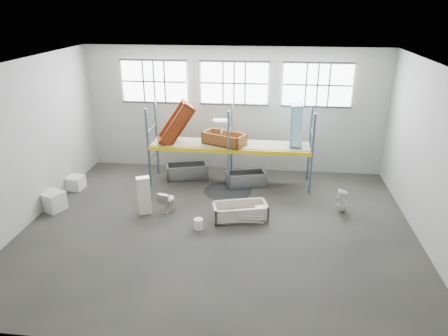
# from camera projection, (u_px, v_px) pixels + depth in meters

# --- Properties ---
(floor) EXTENTS (12.00, 10.00, 0.10)m
(floor) POSITION_uv_depth(u_px,v_px,m) (218.00, 228.00, 13.12)
(floor) COLOR #47433C
(floor) RESTS_ON ground
(ceiling) EXTENTS (12.00, 10.00, 0.10)m
(ceiling) POSITION_uv_depth(u_px,v_px,m) (218.00, 63.00, 11.22)
(ceiling) COLOR silver
(ceiling) RESTS_ON ground
(wall_back) EXTENTS (12.00, 0.10, 5.00)m
(wall_back) POSITION_uv_depth(u_px,v_px,m) (234.00, 110.00, 16.83)
(wall_back) COLOR #9F9E94
(wall_back) RESTS_ON ground
(wall_front) EXTENTS (12.00, 0.10, 5.00)m
(wall_front) POSITION_uv_depth(u_px,v_px,m) (182.00, 246.00, 7.51)
(wall_front) COLOR #B4B3A6
(wall_front) RESTS_ON ground
(wall_left) EXTENTS (0.10, 10.00, 5.00)m
(wall_left) POSITION_uv_depth(u_px,v_px,m) (23.00, 144.00, 12.82)
(wall_left) COLOR #BBB9AC
(wall_left) RESTS_ON ground
(wall_right) EXTENTS (0.10, 10.00, 5.00)m
(wall_right) POSITION_uv_depth(u_px,v_px,m) (436.00, 160.00, 11.52)
(wall_right) COLOR #ADACA1
(wall_right) RESTS_ON ground
(window_left) EXTENTS (2.60, 0.04, 1.60)m
(window_left) POSITION_uv_depth(u_px,v_px,m) (154.00, 81.00, 16.66)
(window_left) COLOR white
(window_left) RESTS_ON wall_back
(window_mid) EXTENTS (2.60, 0.04, 1.60)m
(window_mid) POSITION_uv_depth(u_px,v_px,m) (234.00, 83.00, 16.32)
(window_mid) COLOR white
(window_mid) RESTS_ON wall_back
(window_right) EXTENTS (2.60, 0.04, 1.60)m
(window_right) POSITION_uv_depth(u_px,v_px,m) (317.00, 85.00, 15.97)
(window_right) COLOR white
(window_right) RESTS_ON wall_back
(rack_upright_la) EXTENTS (0.08, 0.08, 3.00)m
(rack_upright_la) POSITION_uv_depth(u_px,v_px,m) (148.00, 148.00, 15.54)
(rack_upright_la) COLOR slate
(rack_upright_la) RESTS_ON floor
(rack_upright_lb) EXTENTS (0.08, 0.08, 3.00)m
(rack_upright_lb) POSITION_uv_depth(u_px,v_px,m) (157.00, 138.00, 16.64)
(rack_upright_lb) COLOR slate
(rack_upright_lb) RESTS_ON floor
(rack_upright_ma) EXTENTS (0.08, 0.08, 3.00)m
(rack_upright_ma) POSITION_uv_depth(u_px,v_px,m) (228.00, 151.00, 15.22)
(rack_upright_ma) COLOR slate
(rack_upright_ma) RESTS_ON floor
(rack_upright_mb) EXTENTS (0.08, 0.08, 3.00)m
(rack_upright_mb) POSITION_uv_depth(u_px,v_px,m) (232.00, 141.00, 16.32)
(rack_upright_mb) COLOR slate
(rack_upright_mb) RESTS_ON floor
(rack_upright_ra) EXTENTS (0.08, 0.08, 3.00)m
(rack_upright_ra) POSITION_uv_depth(u_px,v_px,m) (312.00, 155.00, 14.90)
(rack_upright_ra) COLOR slate
(rack_upright_ra) RESTS_ON floor
(rack_upright_rb) EXTENTS (0.08, 0.08, 3.00)m
(rack_upright_rb) POSITION_uv_depth(u_px,v_px,m) (310.00, 144.00, 16.00)
(rack_upright_rb) COLOR slate
(rack_upright_rb) RESTS_ON floor
(rack_beam_front) EXTENTS (6.00, 0.10, 0.14)m
(rack_beam_front) POSITION_uv_depth(u_px,v_px,m) (228.00, 151.00, 15.22)
(rack_beam_front) COLOR yellow
(rack_beam_front) RESTS_ON floor
(rack_beam_back) EXTENTS (6.00, 0.10, 0.14)m
(rack_beam_back) POSITION_uv_depth(u_px,v_px,m) (232.00, 141.00, 16.32)
(rack_beam_back) COLOR yellow
(rack_beam_back) RESTS_ON floor
(shelf_deck) EXTENTS (5.90, 1.10, 0.03)m
(shelf_deck) POSITION_uv_depth(u_px,v_px,m) (230.00, 144.00, 15.74)
(shelf_deck) COLOR gray
(shelf_deck) RESTS_ON floor
(wet_patch) EXTENTS (1.80, 1.80, 0.00)m
(wet_patch) POSITION_uv_depth(u_px,v_px,m) (228.00, 191.00, 15.59)
(wet_patch) COLOR black
(wet_patch) RESTS_ON floor
(bathtub_beige) EXTENTS (1.89, 1.25, 0.51)m
(bathtub_beige) POSITION_uv_depth(u_px,v_px,m) (240.00, 211.00, 13.53)
(bathtub_beige) COLOR beige
(bathtub_beige) RESTS_ON floor
(cistern_spare) EXTENTS (0.45, 0.32, 0.39)m
(cistern_spare) POSITION_uv_depth(u_px,v_px,m) (261.00, 211.00, 13.47)
(cistern_spare) COLOR beige
(cistern_spare) RESTS_ON bathtub_beige
(sink_in_tub) EXTENTS (0.56, 0.56, 0.15)m
(sink_in_tub) POSITION_uv_depth(u_px,v_px,m) (237.00, 214.00, 13.59)
(sink_in_tub) COLOR beige
(sink_in_tub) RESTS_ON bathtub_beige
(toilet_beige) EXTENTS (0.57, 0.78, 0.71)m
(toilet_beige) POSITION_uv_depth(u_px,v_px,m) (167.00, 200.00, 14.05)
(toilet_beige) COLOR beige
(toilet_beige) RESTS_ON floor
(cistern_tall) EXTENTS (0.49, 0.42, 1.29)m
(cistern_tall) POSITION_uv_depth(u_px,v_px,m) (144.00, 195.00, 13.74)
(cistern_tall) COLOR beige
(cistern_tall) RESTS_ON floor
(toilet_white) EXTENTS (0.39, 0.38, 0.79)m
(toilet_white) POSITION_uv_depth(u_px,v_px,m) (343.00, 201.00, 13.92)
(toilet_white) COLOR white
(toilet_white) RESTS_ON floor
(steel_tub_left) EXTENTS (1.72, 1.14, 0.58)m
(steel_tub_left) POSITION_uv_depth(u_px,v_px,m) (187.00, 171.00, 16.64)
(steel_tub_left) COLOR #A1A5A9
(steel_tub_left) RESTS_ON floor
(steel_tub_right) EXTENTS (1.59, 1.06, 0.54)m
(steel_tub_right) POSITION_uv_depth(u_px,v_px,m) (246.00, 179.00, 15.99)
(steel_tub_right) COLOR #AEB1B7
(steel_tub_right) RESTS_ON floor
(rust_tub_flat) EXTENTS (1.74, 1.33, 0.44)m
(rust_tub_flat) POSITION_uv_depth(u_px,v_px,m) (224.00, 139.00, 15.58)
(rust_tub_flat) COLOR #8A5716
(rust_tub_flat) RESTS_ON shelf_deck
(rust_tub_tilted) EXTENTS (1.61, 1.22, 1.74)m
(rust_tub_tilted) POSITION_uv_depth(u_px,v_px,m) (176.00, 124.00, 15.69)
(rust_tub_tilted) COLOR maroon
(rust_tub_tilted) RESTS_ON shelf_deck
(sink_on_shelf) EXTENTS (0.62, 0.48, 0.55)m
(sink_on_shelf) POSITION_uv_depth(u_px,v_px,m) (221.00, 133.00, 15.28)
(sink_on_shelf) COLOR white
(sink_on_shelf) RESTS_ON rust_tub_flat
(blue_tub_upright) EXTENTS (0.50, 0.73, 1.55)m
(blue_tub_upright) POSITION_uv_depth(u_px,v_px,m) (296.00, 125.00, 15.19)
(blue_tub_upright) COLOR #A1DDFB
(blue_tub_upright) RESTS_ON shelf_deck
(bucket) EXTENTS (0.38, 0.38, 0.33)m
(bucket) POSITION_uv_depth(u_px,v_px,m) (198.00, 224.00, 12.95)
(bucket) COLOR white
(bucket) RESTS_ON floor
(carton_near) EXTENTS (0.93, 0.88, 0.63)m
(carton_near) POSITION_uv_depth(u_px,v_px,m) (53.00, 201.00, 14.11)
(carton_near) COLOR silver
(carton_near) RESTS_ON floor
(carton_far) EXTENTS (0.64, 0.64, 0.49)m
(carton_far) POSITION_uv_depth(u_px,v_px,m) (75.00, 183.00, 15.70)
(carton_far) COLOR silver
(carton_far) RESTS_ON floor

